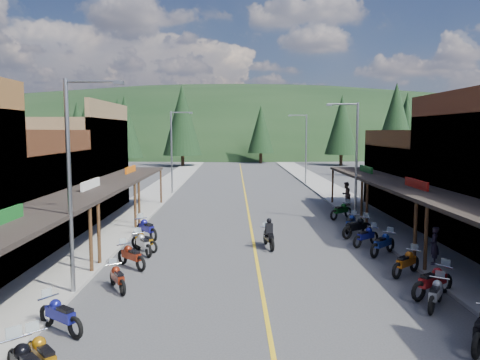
{
  "coord_description": "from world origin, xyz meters",
  "views": [
    {
      "loc": [
        -1.06,
        -23.05,
        6.14
      ],
      "look_at": [
        -0.69,
        6.8,
        3.0
      ],
      "focal_mm": 35.0,
      "sensor_mm": 36.0,
      "label": 1
    }
  ],
  "objects_px": {
    "shop_west_3": "(61,167)",
    "pine_7": "(87,126)",
    "pine_9": "(406,129)",
    "bike_west_7": "(143,243)",
    "bike_east_4": "(436,292)",
    "pine_4": "(342,125)",
    "rider_on_bike": "(269,236)",
    "bike_east_9": "(357,226)",
    "pine_3": "(261,129)",
    "bike_east_5": "(433,280)",
    "streetlight_2": "(354,156)",
    "streetlight_3": "(305,146)",
    "bike_east_10": "(351,222)",
    "pine_5": "(407,122)",
    "pine_1": "(118,125)",
    "pine_8": "(78,132)",
    "pedestrian_east_a": "(434,245)",
    "bike_west_9": "(146,227)",
    "bike_west_3": "(43,355)",
    "bike_east_11": "(341,210)",
    "streetlight_1": "(173,148)",
    "pine_0": "(18,129)",
    "bike_west_8": "(144,240)",
    "pine_11": "(396,123)",
    "bike_east_7": "(383,242)",
    "bike_east_6": "(406,261)",
    "pine_10": "(125,127)",
    "bike_east_8": "(366,235)",
    "pine_2": "(182,120)",
    "streetlight_0": "(73,177)",
    "shop_east_3": "(433,180)",
    "bike_west_5": "(117,277)"
  },
  "relations": [
    {
      "from": "streetlight_3",
      "to": "pine_8",
      "type": "height_order",
      "value": "pine_8"
    },
    {
      "from": "pine_3",
      "to": "bike_east_8",
      "type": "distance_m",
      "value": 64.93
    },
    {
      "from": "pine_2",
      "to": "bike_east_7",
      "type": "bearing_deg",
      "value": -74.41
    },
    {
      "from": "pine_1",
      "to": "bike_east_8",
      "type": "distance_m",
      "value": 75.19
    },
    {
      "from": "streetlight_3",
      "to": "pine_7",
      "type": "xyz_separation_m",
      "value": [
        -38.95,
        46.0,
        2.78
      ]
    },
    {
      "from": "streetlight_0",
      "to": "rider_on_bike",
      "type": "xyz_separation_m",
      "value": [
        7.7,
        7.02,
        -3.8
      ]
    },
    {
      "from": "bike_east_4",
      "to": "pine_4",
      "type": "bearing_deg",
      "value": 113.78
    },
    {
      "from": "pine_9",
      "to": "bike_west_7",
      "type": "height_order",
      "value": "pine_9"
    },
    {
      "from": "rider_on_bike",
      "to": "bike_east_9",
      "type": "bearing_deg",
      "value": 15.92
    },
    {
      "from": "pine_5",
      "to": "streetlight_3",
      "type": "bearing_deg",
      "value": -122.78
    },
    {
      "from": "pine_4",
      "to": "bike_west_9",
      "type": "relative_size",
      "value": 5.33
    },
    {
      "from": "pine_2",
      "to": "bike_east_9",
      "type": "bearing_deg",
      "value": -73.64
    },
    {
      "from": "pine_11",
      "to": "bike_east_10",
      "type": "height_order",
      "value": "pine_11"
    },
    {
      "from": "bike_east_10",
      "to": "pine_5",
      "type": "bearing_deg",
      "value": 95.78
    },
    {
      "from": "bike_east_4",
      "to": "bike_east_11",
      "type": "bearing_deg",
      "value": 122.23
    },
    {
      "from": "pine_9",
      "to": "bike_east_6",
      "type": "xyz_separation_m",
      "value": [
        -17.74,
        -48.71,
        -5.77
      ]
    },
    {
      "from": "pine_1",
      "to": "bike_east_7",
      "type": "bearing_deg",
      "value": -66.72
    },
    {
      "from": "pine_3",
      "to": "bike_west_8",
      "type": "relative_size",
      "value": 5.65
    },
    {
      "from": "pine_1",
      "to": "bike_east_4",
      "type": "distance_m",
      "value": 83.29
    },
    {
      "from": "pine_8",
      "to": "bike_west_8",
      "type": "bearing_deg",
      "value": -67.57
    },
    {
      "from": "bike_east_6",
      "to": "rider_on_bike",
      "type": "distance_m",
      "value": 7.26
    },
    {
      "from": "streetlight_2",
      "to": "pedestrian_east_a",
      "type": "height_order",
      "value": "streetlight_2"
    },
    {
      "from": "pine_10",
      "to": "bike_east_4",
      "type": "bearing_deg",
      "value": -67.39
    },
    {
      "from": "bike_east_6",
      "to": "bike_east_11",
      "type": "distance_m",
      "value": 12.83
    },
    {
      "from": "shop_east_3",
      "to": "bike_east_5",
      "type": "height_order",
      "value": "shop_east_3"
    },
    {
      "from": "pine_8",
      "to": "pine_3",
      "type": "bearing_deg",
      "value": 45.0
    },
    {
      "from": "pine_8",
      "to": "bike_east_11",
      "type": "height_order",
      "value": "pine_8"
    },
    {
      "from": "bike_west_9",
      "to": "rider_on_bike",
      "type": "relative_size",
      "value": 1.04
    },
    {
      "from": "bike_east_8",
      "to": "pedestrian_east_a",
      "type": "bearing_deg",
      "value": -11.96
    },
    {
      "from": "pine_3",
      "to": "bike_east_5",
      "type": "bearing_deg",
      "value": -88.2
    },
    {
      "from": "pine_5",
      "to": "rider_on_bike",
      "type": "bearing_deg",
      "value": -115.1
    },
    {
      "from": "bike_west_9",
      "to": "pine_0",
      "type": "bearing_deg",
      "value": 83.01
    },
    {
      "from": "bike_east_6",
      "to": "pine_10",
      "type": "bearing_deg",
      "value": 162.0
    },
    {
      "from": "shop_west_3",
      "to": "pine_7",
      "type": "height_order",
      "value": "pine_7"
    },
    {
      "from": "bike_east_6",
      "to": "bike_east_10",
      "type": "height_order",
      "value": "bike_east_6"
    },
    {
      "from": "streetlight_3",
      "to": "pedestrian_east_a",
      "type": "height_order",
      "value": "streetlight_3"
    },
    {
      "from": "pine_0",
      "to": "bike_east_5",
      "type": "xyz_separation_m",
      "value": [
        46.27,
        -68.36,
        -5.83
      ]
    },
    {
      "from": "bike_west_3",
      "to": "bike_east_6",
      "type": "distance_m",
      "value": 14.6
    },
    {
      "from": "pine_1",
      "to": "bike_east_9",
      "type": "relative_size",
      "value": 5.34
    },
    {
      "from": "shop_west_3",
      "to": "pedestrian_east_a",
      "type": "xyz_separation_m",
      "value": [
        21.72,
        -13.87,
        -2.51
      ]
    },
    {
      "from": "pine_11",
      "to": "bike_east_7",
      "type": "height_order",
      "value": "pine_11"
    },
    {
      "from": "bike_west_5",
      "to": "bike_east_5",
      "type": "distance_m",
      "value": 11.88
    },
    {
      "from": "streetlight_1",
      "to": "pine_4",
      "type": "relative_size",
      "value": 0.64
    },
    {
      "from": "pine_1",
      "to": "pine_9",
      "type": "bearing_deg",
      "value": -27.51
    },
    {
      "from": "streetlight_1",
      "to": "pine_7",
      "type": "distance_m",
      "value": 59.59
    },
    {
      "from": "rider_on_bike",
      "to": "bike_west_7",
      "type": "bearing_deg",
      "value": -177.54
    },
    {
      "from": "pine_0",
      "to": "pine_11",
      "type": "xyz_separation_m",
      "value": [
        60.0,
        -24.0,
        0.7
      ]
    },
    {
      "from": "streetlight_2",
      "to": "pine_4",
      "type": "distance_m",
      "value": 53.23
    },
    {
      "from": "pine_7",
      "to": "bike_east_6",
      "type": "bearing_deg",
      "value": -64.36
    },
    {
      "from": "bike_west_3",
      "to": "bike_west_9",
      "type": "relative_size",
      "value": 0.89
    }
  ]
}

